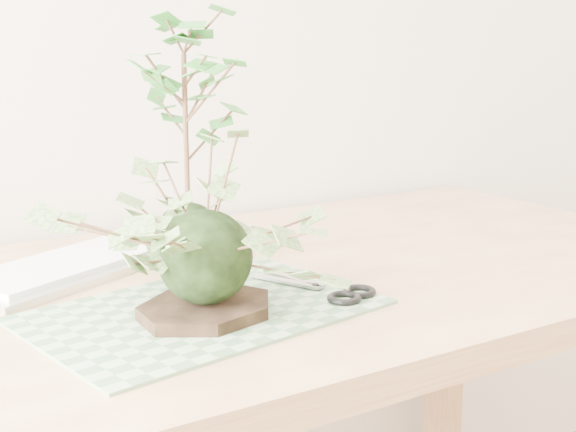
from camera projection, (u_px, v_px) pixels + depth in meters
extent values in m
cube|color=#DCB581|center=(190.00, 300.00, 1.06)|extent=(1.60, 0.70, 0.04)
cube|color=#DCB581|center=(444.00, 367.00, 1.76)|extent=(0.06, 0.06, 0.70)
cube|color=#4D7752|center=(203.00, 311.00, 0.95)|extent=(0.44, 0.33, 0.00)
cylinder|color=black|center=(206.00, 309.00, 0.93)|extent=(0.21, 0.21, 0.01)
sphere|color=black|center=(205.00, 257.00, 0.92)|extent=(0.11, 0.11, 0.11)
sphere|color=black|center=(189.00, 236.00, 1.13)|extent=(0.09, 0.09, 0.09)
cylinder|color=#4B3120|center=(186.00, 139.00, 1.10)|extent=(0.01, 0.01, 0.23)
cube|color=silver|center=(115.00, 255.00, 1.18)|extent=(0.52, 0.35, 0.01)
cube|color=white|center=(115.00, 249.00, 1.18)|extent=(0.48, 0.31, 0.01)
cube|color=#9B9B9C|center=(295.00, 280.00, 1.06)|extent=(0.05, 0.10, 0.00)
cube|color=#9B9B9C|center=(304.00, 278.00, 1.07)|extent=(0.03, 0.10, 0.00)
torus|color=black|center=(332.00, 299.00, 0.98)|extent=(0.05, 0.05, 0.01)
torus|color=black|center=(354.00, 295.00, 0.99)|extent=(0.05, 0.05, 0.01)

